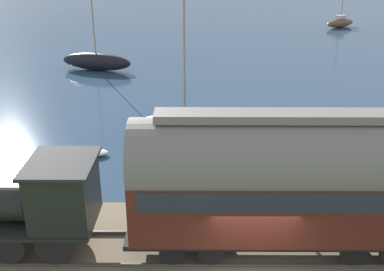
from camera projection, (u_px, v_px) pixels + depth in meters
name	position (u px, v px, depth m)	size (l,w,h in m)	color
harbor_water	(209.00, 32.00, 54.35)	(80.00, 80.00, 0.01)	#2D4760
rail_embankment	(247.00, 256.00, 14.39)	(5.77, 56.00, 0.60)	#84755B
steam_locomotive	(27.00, 200.00, 13.64)	(2.27, 5.61, 3.36)	black
passenger_coach	(282.00, 178.00, 13.30)	(2.48, 9.37, 4.55)	black
sailboat_black	(96.00, 61.00, 37.15)	(2.77, 6.20, 6.50)	black
sailboat_brown	(340.00, 23.00, 57.60)	(3.42, 4.52, 6.02)	brown
sailboat_navy	(185.00, 129.00, 23.21)	(3.06, 5.53, 8.20)	#192347
rowboat_far_out	(360.00, 162.00, 20.76)	(2.06, 1.89, 0.44)	silver
rowboat_mid_harbor	(330.00, 126.00, 25.15)	(2.19, 2.76, 0.32)	#B7B2A3
rowboat_near_shore	(82.00, 153.00, 21.81)	(1.27, 2.63, 0.31)	silver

